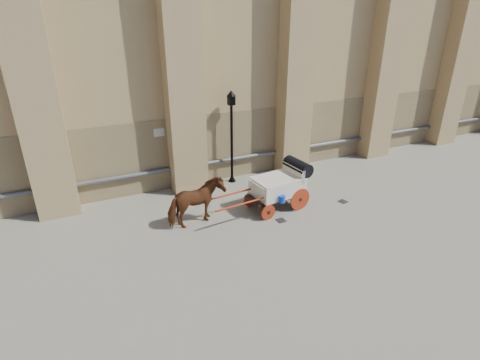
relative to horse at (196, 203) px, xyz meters
name	(u,v)px	position (x,y,z in m)	size (l,w,h in m)	color
ground	(248,223)	(1.65, -0.69, -0.84)	(90.00, 90.00, 0.00)	gray
horse	(196,203)	(0.00, 0.00, 0.00)	(0.90, 1.98, 1.67)	brown
carriage	(281,184)	(3.31, -0.06, 0.11)	(4.11, 1.56, 1.76)	black
street_lamp	(232,135)	(2.59, 2.86, 1.30)	(0.37, 0.37, 3.99)	black
drain_grate_near	(281,220)	(2.80, -1.03, -0.83)	(0.32, 0.32, 0.01)	black
drain_grate_far	(343,202)	(5.77, -0.78, -0.83)	(0.32, 0.32, 0.01)	black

